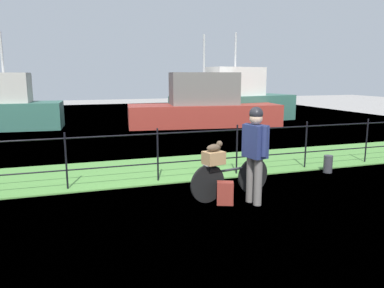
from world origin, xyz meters
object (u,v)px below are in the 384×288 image
object	(u,v)px
mooring_bollard	(328,164)
moored_boat_mid	(7,109)
moored_boat_far	(204,107)
bicycle_main	(230,179)
terrier_dog	(215,147)
cyclist_person	(255,147)
backpack_on_paving	(225,193)
moored_boat_near	(234,102)
wooden_crate	(214,158)

from	to	relation	value
mooring_bollard	moored_boat_mid	world-z (taller)	moored_boat_mid
moored_boat_far	bicycle_main	bearing A→B (deg)	-107.46
terrier_dog	cyclist_person	bearing A→B (deg)	-28.46
backpack_on_paving	moored_boat_far	size ratio (longest dim) A/B	0.06
bicycle_main	moored_boat_near	size ratio (longest dim) A/B	0.26
moored_boat_far	terrier_dog	bearing A→B (deg)	-109.17
mooring_bollard	moored_boat_far	world-z (taller)	moored_boat_far
bicycle_main	cyclist_person	distance (m)	0.80
bicycle_main	moored_boat_mid	bearing A→B (deg)	115.08
backpack_on_paving	moored_boat_mid	world-z (taller)	moored_boat_mid
bicycle_main	mooring_bollard	xyz separation A→B (m)	(2.86, 0.92, -0.16)
backpack_on_paving	moored_boat_far	xyz separation A→B (m)	(3.21, 9.76, 0.64)
backpack_on_paving	mooring_bollard	xyz separation A→B (m)	(3.09, 1.21, 0.00)
wooden_crate	cyclist_person	world-z (taller)	cyclist_person
terrier_dog	cyclist_person	world-z (taller)	cyclist_person
wooden_crate	moored_boat_mid	xyz separation A→B (m)	(-4.77, 11.05, 0.06)
cyclist_person	moored_boat_near	distance (m)	11.89
cyclist_person	bicycle_main	bearing A→B (deg)	123.07
cyclist_person	moored_boat_near	size ratio (longest dim) A/B	0.26
terrier_dog	mooring_bollard	size ratio (longest dim) A/B	0.81
wooden_crate	mooring_bollard	distance (m)	3.42
backpack_on_paving	moored_boat_near	world-z (taller)	moored_boat_near
moored_boat_mid	moored_boat_far	size ratio (longest dim) A/B	0.65
moored_boat_near	moored_boat_far	xyz separation A→B (m)	(-1.98, -1.05, -0.11)
moored_boat_far	backpack_on_paving	bearing A→B (deg)	-108.19
backpack_on_paving	mooring_bollard	bearing A→B (deg)	43.57
wooden_crate	moored_boat_mid	size ratio (longest dim) A/B	0.08
wooden_crate	mooring_bollard	xyz separation A→B (m)	(3.22, 1.00, -0.59)
cyclist_person	moored_boat_near	bearing A→B (deg)	66.74
terrier_dog	cyclist_person	distance (m)	0.68
moored_boat_near	moored_boat_far	size ratio (longest dim) A/B	0.94
cyclist_person	moored_boat_far	xyz separation A→B (m)	(2.72, 9.87, -0.16)
terrier_dog	moored_boat_far	bearing A→B (deg)	70.83
terrier_dog	mooring_bollard	xyz separation A→B (m)	(3.20, 0.99, -0.78)
moored_boat_near	moored_boat_mid	size ratio (longest dim) A/B	1.45
bicycle_main	backpack_on_paving	bearing A→B (deg)	-127.99
bicycle_main	backpack_on_paving	distance (m)	0.40
bicycle_main	wooden_crate	size ratio (longest dim) A/B	4.93
moored_boat_mid	backpack_on_paving	bearing A→B (deg)	-66.46
bicycle_main	moored_boat_near	xyz separation A→B (m)	(4.96, 10.52, 0.59)
bicycle_main	moored_boat_far	size ratio (longest dim) A/B	0.24
wooden_crate	backpack_on_paving	bearing A→B (deg)	-57.09
wooden_crate	backpack_on_paving	distance (m)	0.64
cyclist_person	moored_boat_far	size ratio (longest dim) A/B	0.25
wooden_crate	moored_boat_far	size ratio (longest dim) A/B	0.05
moored_boat_near	moored_boat_far	world-z (taller)	moored_boat_near
cyclist_person	moored_boat_far	bearing A→B (deg)	74.61
terrier_dog	moored_boat_mid	xyz separation A→B (m)	(-4.79, 11.05, -0.13)
moored_boat_far	cyclist_person	bearing A→B (deg)	-105.39
wooden_crate	moored_boat_near	xyz separation A→B (m)	(5.32, 10.60, 0.16)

